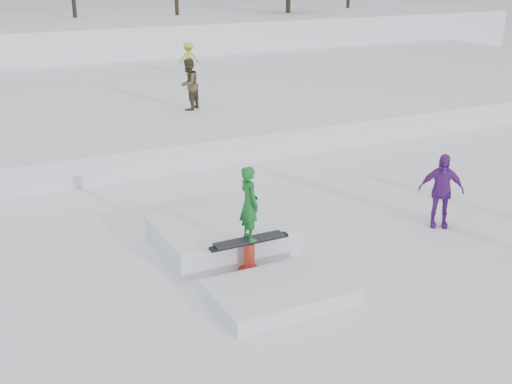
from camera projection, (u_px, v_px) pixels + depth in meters
name	position (u px, v px, depth m)	size (l,w,h in m)	color
ground	(281.00, 286.00, 11.71)	(120.00, 120.00, 0.00)	white
snow_berm	(26.00, 42.00, 36.45)	(60.00, 14.00, 2.40)	white
snow_midrise	(82.00, 102.00, 24.99)	(50.00, 18.00, 0.80)	white
walker_olive	(189.00, 84.00, 21.57)	(0.84, 0.66, 1.73)	#443A23
walker_ygreen	(189.00, 59.00, 28.28)	(0.91, 0.52, 1.41)	#A9BD2B
spectator_purple	(441.00, 190.00, 14.09)	(0.98, 0.41, 1.68)	#65238F
jib_rail_feature	(236.00, 246.00, 12.62)	(2.60, 4.40, 2.11)	white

